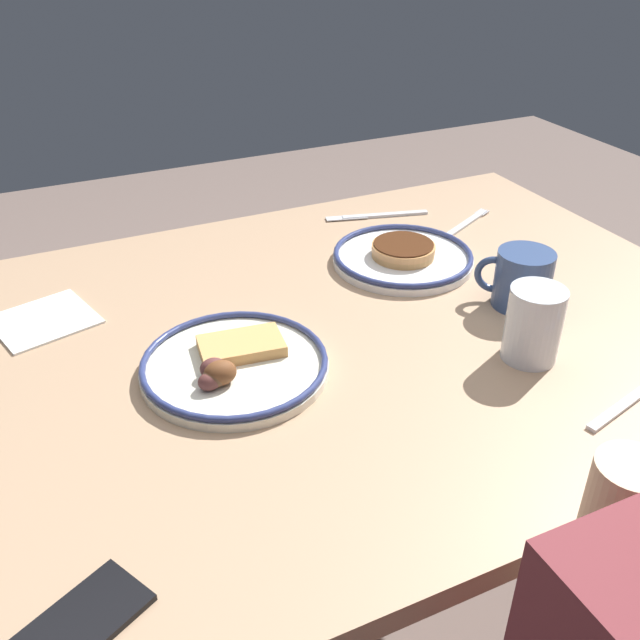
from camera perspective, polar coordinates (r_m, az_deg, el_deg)
The scene contains 11 objects.
ground_plane at distance 1.67m, azimuth 1.71°, elevation -22.97°, with size 6.00×6.00×0.00m, color #746058.
dining_table at distance 1.18m, azimuth 2.23°, elevation -3.37°, with size 1.32×0.98×0.75m.
plate_near_main at distance 1.34m, azimuth 6.75°, elevation 5.20°, with size 0.27×0.27×0.04m.
plate_center_pancakes at distance 1.03m, azimuth -7.01°, elevation -3.58°, with size 0.28×0.28×0.05m.
coffee_mug at distance 1.22m, azimuth 16.06°, elevation 3.29°, with size 0.11×0.11×0.10m.
drinking_glass at distance 1.08m, azimuth 16.91°, elevation -0.61°, with size 0.08×0.08×0.12m.
cell_phone at distance 0.77m, azimuth -19.36°, elevation -22.60°, with size 0.14×0.07×0.01m, color black.
paper_napkin at distance 1.24m, azimuth -21.52°, elevation -0.01°, with size 0.15×0.14×0.00m, color white.
fork_near at distance 1.07m, azimuth 23.89°, elevation -5.99°, with size 0.19×0.06×0.01m.
fork_far at distance 1.52m, azimuth 11.64°, elevation 7.59°, with size 0.19×0.11×0.01m.
butter_knife at distance 1.54m, azimuth 4.66°, elevation 8.46°, with size 0.22×0.07×0.01m.
Camera 1 is at (0.45, 0.86, 1.36)m, focal length 39.36 mm.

